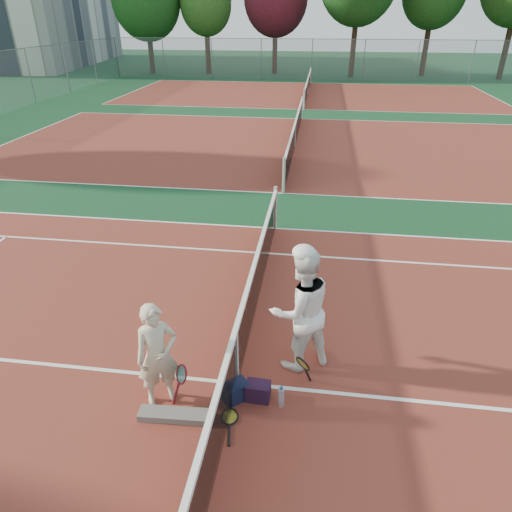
# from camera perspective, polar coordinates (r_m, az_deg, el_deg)

# --- Properties ---
(ground) EXTENTS (130.00, 130.00, 0.00)m
(ground) POSITION_cam_1_polar(r_m,az_deg,el_deg) (6.94, -2.36, -15.63)
(ground) COLOR #0F381D
(ground) RESTS_ON ground
(court_main) EXTENTS (23.77, 10.97, 0.01)m
(court_main) POSITION_cam_1_polar(r_m,az_deg,el_deg) (6.94, -2.36, -15.61)
(court_main) COLOR maroon
(court_main) RESTS_ON ground
(court_far_a) EXTENTS (23.77, 10.97, 0.01)m
(court_far_a) POSITION_cam_1_polar(r_m,az_deg,el_deg) (19.06, 4.86, 13.49)
(court_far_a) COLOR maroon
(court_far_a) RESTS_ON ground
(court_far_b) EXTENTS (23.77, 10.97, 0.01)m
(court_far_b) POSITION_cam_1_polar(r_m,az_deg,el_deg) (32.29, 6.44, 19.47)
(court_far_b) COLOR maroon
(court_far_b) RESTS_ON ground
(net_main) EXTENTS (0.10, 10.98, 1.02)m
(net_main) POSITION_cam_1_polar(r_m,az_deg,el_deg) (6.60, -2.45, -12.43)
(net_main) COLOR black
(net_main) RESTS_ON ground
(net_far_a) EXTENTS (0.10, 10.98, 1.02)m
(net_far_a) POSITION_cam_1_polar(r_m,az_deg,el_deg) (18.94, 4.92, 14.98)
(net_far_a) COLOR black
(net_far_a) RESTS_ON ground
(net_far_b) EXTENTS (0.10, 10.98, 1.02)m
(net_far_b) POSITION_cam_1_polar(r_m,az_deg,el_deg) (32.22, 6.49, 20.36)
(net_far_b) COLOR black
(net_far_b) RESTS_ON ground
(fence_back) EXTENTS (32.00, 0.06, 3.00)m
(fence_back) POSITION_cam_1_polar(r_m,az_deg,el_deg) (39.07, 6.98, 23.14)
(fence_back) COLOR slate
(fence_back) RESTS_ON ground
(player_a) EXTENTS (0.68, 0.62, 1.56)m
(player_a) POSITION_cam_1_polar(r_m,az_deg,el_deg) (6.33, -12.23, -12.05)
(player_a) COLOR beige
(player_a) RESTS_ON ground
(player_b) EXTENTS (1.20, 1.13, 1.97)m
(player_b) POSITION_cam_1_polar(r_m,az_deg,el_deg) (6.70, 5.61, -6.72)
(player_b) COLOR white
(player_b) RESTS_ON ground
(racket_red) EXTENTS (0.36, 0.36, 0.57)m
(racket_red) POSITION_cam_1_polar(r_m,az_deg,el_deg) (6.61, -9.19, -15.41)
(racket_red) COLOR maroon
(racket_red) RESTS_ON ground
(racket_black_held) EXTENTS (0.38, 0.38, 0.56)m
(racket_black_held) POSITION_cam_1_polar(r_m,az_deg,el_deg) (6.72, 5.81, -14.25)
(racket_black_held) COLOR black
(racket_black_held) RESTS_ON ground
(racket_spare) EXTENTS (0.37, 0.64, 0.03)m
(racket_spare) POSITION_cam_1_polar(r_m,az_deg,el_deg) (6.49, -3.32, -19.41)
(racket_spare) COLOR black
(racket_spare) RESTS_ON ground
(sports_bag_navy) EXTENTS (0.42, 0.41, 0.28)m
(sports_bag_navy) POSITION_cam_1_polar(r_m,az_deg,el_deg) (6.63, -2.60, -16.54)
(sports_bag_navy) COLOR black
(sports_bag_navy) RESTS_ON ground
(sports_bag_purple) EXTENTS (0.34, 0.24, 0.27)m
(sports_bag_purple) POSITION_cam_1_polar(r_m,az_deg,el_deg) (6.63, 0.25, -16.55)
(sports_bag_purple) COLOR black
(sports_bag_purple) RESTS_ON ground
(net_cover_canvas) EXTENTS (1.00, 0.28, 0.10)m
(net_cover_canvas) POSITION_cam_1_polar(r_m,az_deg,el_deg) (6.53, -10.04, -19.01)
(net_cover_canvas) COLOR #5F5A56
(net_cover_canvas) RESTS_ON ground
(water_bottle) EXTENTS (0.09, 0.09, 0.30)m
(water_bottle) POSITION_cam_1_polar(r_m,az_deg,el_deg) (6.54, 3.15, -17.22)
(water_bottle) COLOR silver
(water_bottle) RESTS_ON ground
(tree_back_1) EXTENTS (4.28, 4.28, 7.84)m
(tree_back_1) POSITION_cam_1_polar(r_m,az_deg,el_deg) (43.62, -6.30, 28.75)
(tree_back_1) COLOR #382314
(tree_back_1) RESTS_ON ground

